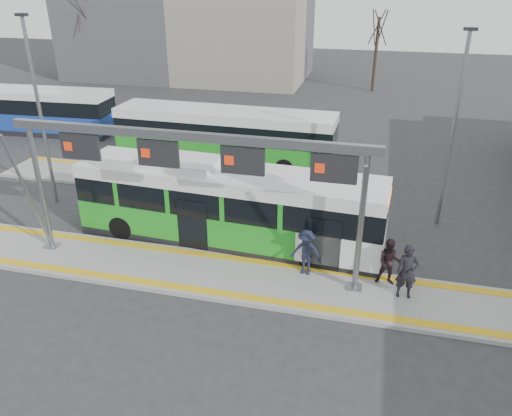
{
  "coord_description": "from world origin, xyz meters",
  "views": [
    {
      "loc": [
        5.68,
        -14.62,
        10.17
      ],
      "look_at": [
        1.28,
        3.0,
        1.5
      ],
      "focal_mm": 35.0,
      "sensor_mm": 36.0,
      "label": 1
    }
  ],
  "objects_px": {
    "passenger_a": "(407,272)",
    "passenger_b": "(389,262)",
    "gantry": "(190,162)",
    "hero_bus": "(228,206)",
    "passenger_c": "(306,252)"
  },
  "relations": [
    {
      "from": "gantry",
      "to": "passenger_b",
      "type": "distance_m",
      "value": 7.7
    },
    {
      "from": "hero_bus",
      "to": "passenger_a",
      "type": "bearing_deg",
      "value": -16.51
    },
    {
      "from": "gantry",
      "to": "passenger_b",
      "type": "relative_size",
      "value": 7.46
    },
    {
      "from": "hero_bus",
      "to": "passenger_b",
      "type": "distance_m",
      "value": 6.72
    },
    {
      "from": "gantry",
      "to": "passenger_a",
      "type": "bearing_deg",
      "value": -0.38
    },
    {
      "from": "gantry",
      "to": "passenger_c",
      "type": "height_order",
      "value": "gantry"
    },
    {
      "from": "gantry",
      "to": "hero_bus",
      "type": "distance_m",
      "value": 3.73
    },
    {
      "from": "hero_bus",
      "to": "passenger_c",
      "type": "distance_m",
      "value": 4.05
    },
    {
      "from": "passenger_b",
      "to": "passenger_c",
      "type": "xyz_separation_m",
      "value": [
        -2.91,
        -0.04,
        0.01
      ]
    },
    {
      "from": "gantry",
      "to": "hero_bus",
      "type": "bearing_deg",
      "value": 78.23
    },
    {
      "from": "passenger_b",
      "to": "hero_bus",
      "type": "bearing_deg",
      "value": 162.61
    },
    {
      "from": "passenger_a",
      "to": "passenger_b",
      "type": "bearing_deg",
      "value": 124.47
    },
    {
      "from": "hero_bus",
      "to": "passenger_a",
      "type": "height_order",
      "value": "hero_bus"
    },
    {
      "from": "gantry",
      "to": "passenger_b",
      "type": "bearing_deg",
      "value": 4.91
    },
    {
      "from": "passenger_a",
      "to": "gantry",
      "type": "bearing_deg",
      "value": 173.15
    }
  ]
}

